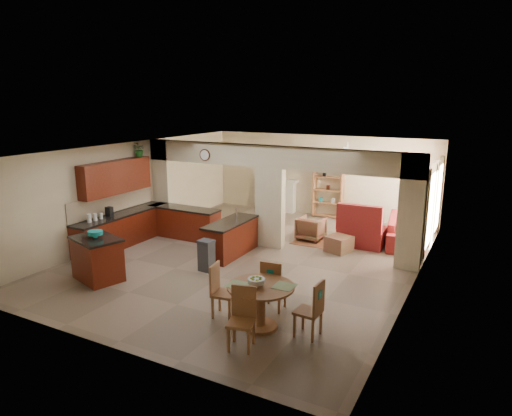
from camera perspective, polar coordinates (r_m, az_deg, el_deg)
The scene contains 39 objects.
floor at distance 11.93m, azimuth -0.40°, elevation -6.12°, with size 10.00×10.00×0.00m, color #796653.
ceiling at distance 11.30m, azimuth -0.42°, elevation 7.38°, with size 10.00×10.00×0.00m, color white.
wall_back at distance 16.03m, azimuth 8.09°, elevation 4.02°, with size 8.00×8.00×0.00m, color beige.
wall_front at distance 7.68m, azimuth -18.47°, elevation -7.08°, with size 8.00×8.00×0.00m, color beige.
wall_left at distance 13.84m, azimuth -15.18°, elevation 2.18°, with size 10.00×10.00×0.00m, color beige.
wall_right at distance 10.32m, azimuth 19.57°, elevation -1.93°, with size 10.00×10.00×0.00m, color beige.
partition_left_pier at distance 14.38m, azimuth -11.60°, elevation 2.79°, with size 0.60×0.25×2.80m, color beige.
partition_center_pier at distance 12.47m, azimuth 1.76°, elevation 0.02°, with size 0.80×0.25×2.20m, color beige.
partition_right_pier at distance 11.32m, azimuth 18.84°, elevation -0.55°, with size 0.60×0.25×2.80m, color beige.
partition_header at distance 12.22m, azimuth 1.81°, elevation 6.42°, with size 8.00×0.25×0.60m, color beige.
kitchen_counter at distance 13.39m, azimuth -13.32°, elevation -2.21°, with size 2.52×3.29×1.48m.
upper_cabinets at distance 13.06m, azimuth -17.11°, elevation 3.72°, with size 0.35×2.40×0.90m, color #420E07.
peninsula at distance 11.97m, azimuth -3.20°, elevation -3.76°, with size 0.70×1.85×0.91m.
wall_clock at distance 13.09m, azimuth -6.42°, elevation 6.60°, with size 0.34×0.34×0.03m, color #452417.
rug at distance 13.30m, azimuth 8.49°, elevation -4.15°, with size 1.60×1.30×0.01m, color brown.
fireplace at distance 16.62m, azimuth 2.61°, elevation 1.73°, with size 1.60×0.35×1.20m.
shelving_unit at distance 15.84m, azimuth 9.00°, elevation 2.04°, with size 1.00×0.32×1.80m, color brown.
window_a at distance 12.59m, azimuth 20.95°, elevation -0.28°, with size 0.02×0.90×1.90m, color white.
window_b at distance 14.24m, azimuth 21.83°, elevation 1.17°, with size 0.02×0.90×1.90m, color white.
glazed_door at distance 13.45m, azimuth 21.36°, elevation -0.14°, with size 0.02×0.70×2.10m, color white.
drape_a_left at distance 12.01m, azimuth 20.40°, elevation -0.87°, with size 0.10×0.28×2.30m, color #3E1C19.
drape_a_right at distance 13.17m, azimuth 21.12°, elevation 0.29°, with size 0.10×0.28×2.30m, color #3E1C19.
drape_b_left at distance 13.66m, azimuth 21.38°, elevation 0.71°, with size 0.10×0.28×2.30m, color #3E1C19.
drape_b_right at distance 14.83m, azimuth 21.94°, elevation 1.62°, with size 0.10×0.28×2.30m, color #3E1C19.
ceiling_fan at distance 13.53m, azimuth 11.36°, elevation 7.11°, with size 1.00×1.00×0.10m, color white.
kitchen_island at distance 10.94m, azimuth -19.21°, elevation -5.99°, with size 1.33×1.12×0.99m.
teal_bowl at distance 10.80m, azimuth -19.45°, elevation -3.10°, with size 0.33×0.33×0.15m, color teal.
trash_can at distance 10.97m, azimuth -6.22°, elevation -6.06°, with size 0.33×0.28×0.70m, color #303133.
dining_table at distance 8.23m, azimuth 0.59°, elevation -11.48°, with size 1.20×1.20×0.82m.
fruit_bowl at distance 8.06m, azimuth 0.03°, elevation -9.20°, with size 0.30×0.30×0.16m, color #7DA322.
sofa at distance 13.68m, azimuth 18.33°, elevation -2.62°, with size 0.99×2.53×0.74m, color maroon.
chaise at distance 13.17m, azimuth 13.12°, elevation -3.45°, with size 1.23×1.00×0.49m, color maroon.
armchair at distance 13.34m, azimuth 6.89°, elevation -2.56°, with size 0.72×0.74×0.67m, color maroon.
ottoman at distance 12.46m, azimuth 10.32°, elevation -4.43°, with size 0.59×0.59×0.43m, color maroon.
plant at distance 13.69m, azimuth -14.37°, elevation 7.11°, with size 0.38×0.33×0.42m, color #1A5516.
chair_north at distance 8.85m, azimuth 2.08°, elevation -9.47°, with size 0.46×0.46×1.02m.
chair_east at distance 7.99m, azimuth 7.12°, elevation -12.21°, with size 0.45×0.45×1.02m.
chair_south at distance 7.69m, azimuth -1.71°, elevation -13.20°, with size 0.51×0.51×1.02m.
chair_west at distance 8.69m, azimuth -4.52°, elevation -9.96°, with size 0.48×0.48×1.02m.
Camera 1 is at (5.31, -9.90, 4.01)m, focal length 32.00 mm.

